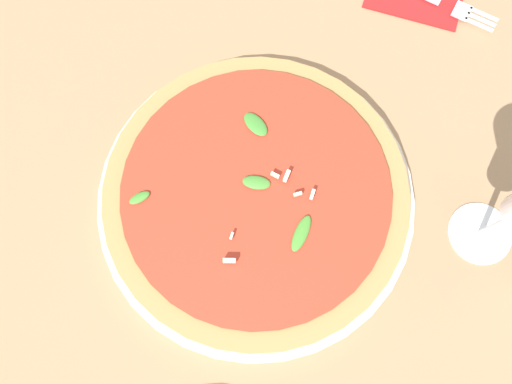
{
  "coord_description": "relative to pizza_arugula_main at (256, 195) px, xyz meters",
  "views": [
    {
      "loc": [
        0.01,
        -0.13,
        0.57
      ],
      "look_at": [
        -0.03,
        0.02,
        0.03
      ],
      "focal_mm": 35.0,
      "sensor_mm": 36.0,
      "label": 1
    }
  ],
  "objects": [
    {
      "name": "ground_plane",
      "position": [
        0.03,
        -0.02,
        -0.02
      ],
      "size": [
        6.0,
        6.0,
        0.0
      ],
      "primitive_type": "plane",
      "color": "#9E7A56"
    },
    {
      "name": "pizza_arugula_main",
      "position": [
        0.0,
        0.0,
        0.0
      ],
      "size": [
        0.37,
        0.37,
        0.05
      ],
      "color": "silver",
      "rests_on": "ground_plane"
    }
  ]
}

